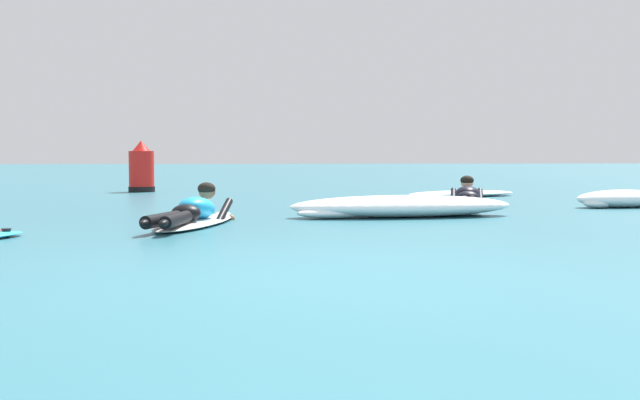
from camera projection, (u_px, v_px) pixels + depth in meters
ground_plane at (260, 197)px, 15.16m from camera, size 120.00×120.00×0.00m
surfer_near at (193, 215)px, 8.95m from camera, size 1.19×2.65×0.54m
surfer_far at (468, 199)px, 12.14m from camera, size 1.09×2.47×0.53m
whitewater_front at (402, 207)px, 10.25m from camera, size 3.08×1.08×0.29m
whitewater_mid_left at (622, 199)px, 12.14m from camera, size 1.68×0.90×0.28m
whitewater_mid_right at (462, 194)px, 15.32m from camera, size 2.51×1.41×0.12m
channel_marker_buoy at (142, 171)px, 17.30m from camera, size 0.59×0.59×1.16m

